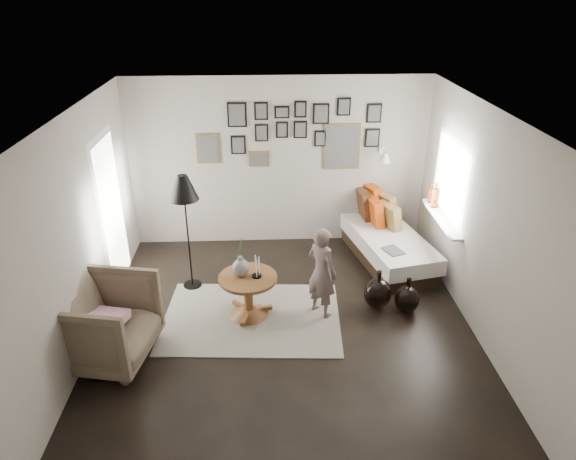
{
  "coord_description": "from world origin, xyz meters",
  "views": [
    {
      "loc": [
        -0.21,
        -5.03,
        3.82
      ],
      "look_at": [
        0.05,
        0.5,
        1.1
      ],
      "focal_mm": 32.0,
      "sensor_mm": 36.0,
      "label": 1
    }
  ],
  "objects_px": {
    "pedestal_table": "(249,298)",
    "armchair": "(103,322)",
    "magazine_basket": "(101,358)",
    "vase": "(241,265)",
    "demijohn_large": "(378,293)",
    "child": "(322,272)",
    "floor_lamp": "(184,192)",
    "daybed": "(386,239)",
    "demijohn_small": "(407,299)"
  },
  "relations": [
    {
      "from": "pedestal_table",
      "to": "demijohn_small",
      "type": "distance_m",
      "value": 1.99
    },
    {
      "from": "magazine_basket",
      "to": "pedestal_table",
      "type": "bearing_deg",
      "value": 31.89
    },
    {
      "from": "floor_lamp",
      "to": "demijohn_small",
      "type": "bearing_deg",
      "value": -14.78
    },
    {
      "from": "magazine_basket",
      "to": "armchair",
      "type": "bearing_deg",
      "value": 90.46
    },
    {
      "from": "daybed",
      "to": "magazine_basket",
      "type": "height_order",
      "value": "daybed"
    },
    {
      "from": "armchair",
      "to": "floor_lamp",
      "type": "xyz_separation_m",
      "value": [
        0.76,
        1.44,
        0.93
      ]
    },
    {
      "from": "pedestal_table",
      "to": "armchair",
      "type": "distance_m",
      "value": 1.72
    },
    {
      "from": "pedestal_table",
      "to": "floor_lamp",
      "type": "relative_size",
      "value": 0.44
    },
    {
      "from": "floor_lamp",
      "to": "armchair",
      "type": "bearing_deg",
      "value": -117.68
    },
    {
      "from": "daybed",
      "to": "demijohn_large",
      "type": "bearing_deg",
      "value": -118.9
    },
    {
      "from": "demijohn_small",
      "to": "vase",
      "type": "bearing_deg",
      "value": 179.15
    },
    {
      "from": "demijohn_large",
      "to": "vase",
      "type": "bearing_deg",
      "value": -177.03
    },
    {
      "from": "pedestal_table",
      "to": "magazine_basket",
      "type": "height_order",
      "value": "pedestal_table"
    },
    {
      "from": "floor_lamp",
      "to": "child",
      "type": "xyz_separation_m",
      "value": [
        1.7,
        -0.72,
        -0.8
      ]
    },
    {
      "from": "floor_lamp",
      "to": "child",
      "type": "height_order",
      "value": "floor_lamp"
    },
    {
      "from": "floor_lamp",
      "to": "demijohn_large",
      "type": "height_order",
      "value": "floor_lamp"
    },
    {
      "from": "armchair",
      "to": "child",
      "type": "bearing_deg",
      "value": -62.59
    },
    {
      "from": "child",
      "to": "pedestal_table",
      "type": "bearing_deg",
      "value": 49.38
    },
    {
      "from": "armchair",
      "to": "demijohn_small",
      "type": "height_order",
      "value": "armchair"
    },
    {
      "from": "vase",
      "to": "armchair",
      "type": "distance_m",
      "value": 1.67
    },
    {
      "from": "demijohn_large",
      "to": "child",
      "type": "height_order",
      "value": "child"
    },
    {
      "from": "demijohn_small",
      "to": "child",
      "type": "height_order",
      "value": "child"
    },
    {
      "from": "magazine_basket",
      "to": "child",
      "type": "distance_m",
      "value": 2.67
    },
    {
      "from": "daybed",
      "to": "magazine_basket",
      "type": "bearing_deg",
      "value": -158.7
    },
    {
      "from": "demijohn_small",
      "to": "armchair",
      "type": "bearing_deg",
      "value": -168.77
    },
    {
      "from": "armchair",
      "to": "magazine_basket",
      "type": "bearing_deg",
      "value": -168.51
    },
    {
      "from": "daybed",
      "to": "child",
      "type": "bearing_deg",
      "value": -140.86
    },
    {
      "from": "vase",
      "to": "daybed",
      "type": "xyz_separation_m",
      "value": [
        2.11,
        1.41,
        -0.42
      ]
    },
    {
      "from": "floor_lamp",
      "to": "daybed",
      "type": "bearing_deg",
      "value": 14.0
    },
    {
      "from": "pedestal_table",
      "to": "armchair",
      "type": "xyz_separation_m",
      "value": [
        -1.55,
        -0.71,
        0.2
      ]
    },
    {
      "from": "magazine_basket",
      "to": "child",
      "type": "xyz_separation_m",
      "value": [
        2.45,
        0.97,
        0.41
      ]
    },
    {
      "from": "demijohn_large",
      "to": "demijohn_small",
      "type": "distance_m",
      "value": 0.37
    },
    {
      "from": "child",
      "to": "floor_lamp",
      "type": "bearing_deg",
      "value": 26.05
    },
    {
      "from": "armchair",
      "to": "daybed",
      "type": "bearing_deg",
      "value": -48.06
    },
    {
      "from": "vase",
      "to": "armchair",
      "type": "height_order",
      "value": "vase"
    },
    {
      "from": "vase",
      "to": "magazine_basket",
      "type": "xyz_separation_m",
      "value": [
        -1.47,
        -0.98,
        -0.53
      ]
    },
    {
      "from": "demijohn_large",
      "to": "pedestal_table",
      "type": "bearing_deg",
      "value": -176.19
    },
    {
      "from": "pedestal_table",
      "to": "child",
      "type": "height_order",
      "value": "child"
    },
    {
      "from": "child",
      "to": "vase",
      "type": "bearing_deg",
      "value": 48.18
    },
    {
      "from": "vase",
      "to": "child",
      "type": "distance_m",
      "value": 0.99
    },
    {
      "from": "daybed",
      "to": "magazine_basket",
      "type": "relative_size",
      "value": 5.47
    },
    {
      "from": "daybed",
      "to": "magazine_basket",
      "type": "xyz_separation_m",
      "value": [
        -3.58,
        -2.4,
        -0.11
      ]
    },
    {
      "from": "vase",
      "to": "demijohn_large",
      "type": "xyz_separation_m",
      "value": [
        1.72,
        0.09,
        -0.52
      ]
    },
    {
      "from": "pedestal_table",
      "to": "magazine_basket",
      "type": "relative_size",
      "value": 1.88
    },
    {
      "from": "armchair",
      "to": "demijohn_large",
      "type": "xyz_separation_m",
      "value": [
        3.19,
        0.82,
        -0.26
      ]
    },
    {
      "from": "daybed",
      "to": "armchair",
      "type": "xyz_separation_m",
      "value": [
        -3.58,
        -2.15,
        0.16
      ]
    },
    {
      "from": "vase",
      "to": "demijohn_large",
      "type": "height_order",
      "value": "vase"
    },
    {
      "from": "pedestal_table",
      "to": "magazine_basket",
      "type": "distance_m",
      "value": 1.83
    },
    {
      "from": "demijohn_large",
      "to": "demijohn_small",
      "type": "xyz_separation_m",
      "value": [
        0.35,
        -0.12,
        -0.02
      ]
    },
    {
      "from": "demijohn_large",
      "to": "child",
      "type": "distance_m",
      "value": 0.84
    }
  ]
}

